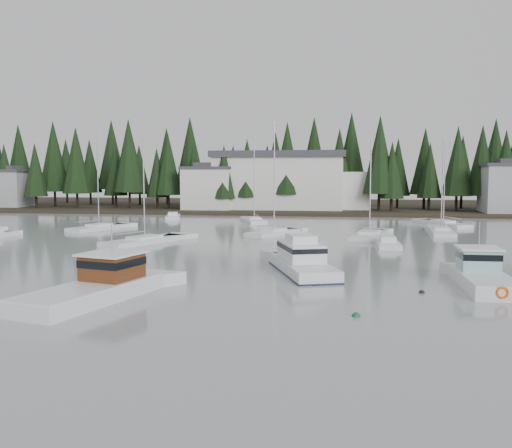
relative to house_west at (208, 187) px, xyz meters
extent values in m
plane|color=gray|center=(18.00, -79.00, -4.65)|extent=(260.00, 260.00, 0.00)
cube|color=black|center=(18.00, 18.00, -4.65)|extent=(240.00, 54.00, 1.00)
cube|color=silver|center=(0.00, 0.00, -0.40)|extent=(9.00, 7.00, 7.50)
cube|color=#38383D|center=(0.00, 0.00, 3.60)|extent=(9.54, 7.42, 0.50)
cube|color=#38383D|center=(0.00, 0.00, 4.20)|extent=(4.95, 3.85, 0.80)
cube|color=#999EA0|center=(-42.00, 2.00, -0.65)|extent=(8.00, 7.00, 7.00)
cube|color=#38383D|center=(-42.00, 2.00, 3.10)|extent=(8.48, 7.42, 0.50)
cube|color=#38383D|center=(-42.00, 2.00, 3.70)|extent=(4.40, 3.85, 0.80)
cube|color=silver|center=(13.00, 3.00, 0.85)|extent=(24.00, 10.00, 10.00)
cube|color=#38383D|center=(13.00, 3.00, 6.15)|extent=(25.00, 11.00, 1.20)
cube|color=silver|center=(25.00, 5.00, -0.65)|extent=(10.00, 8.00, 7.00)
cube|color=silver|center=(10.57, -74.26, -4.54)|extent=(5.89, 10.65, 1.46)
cube|color=silver|center=(10.57, -74.26, -3.76)|extent=(5.77, 10.43, 0.13)
cube|color=#48210E|center=(11.09, -72.30, -2.97)|extent=(3.46, 3.65, 1.57)
cube|color=white|center=(11.09, -72.30, -2.13)|extent=(3.89, 4.13, 0.13)
cube|color=black|center=(11.09, -72.30, -2.65)|extent=(3.54, 3.72, 0.45)
cylinder|color=#A5A8AD|center=(11.09, -72.30, -1.17)|extent=(0.08, 0.08, 1.80)
cube|color=black|center=(7.85, -73.53, -4.71)|extent=(2.24, 3.82, 0.62)
cube|color=silver|center=(22.00, -62.99, -4.52)|extent=(6.07, 10.39, 1.44)
cube|color=#0E1933|center=(22.00, -62.99, -4.63)|extent=(6.12, 10.45, 0.20)
cube|color=white|center=(21.84, -62.52, -3.12)|extent=(4.03, 5.70, 1.31)
cube|color=black|center=(21.84, -62.52, -2.80)|extent=(4.11, 5.76, 0.36)
cube|color=white|center=(21.84, -62.52, -2.17)|extent=(2.57, 3.03, 0.59)
cylinder|color=#A5A8AD|center=(21.84, -62.52, -1.45)|extent=(0.10, 0.10, 0.99)
cube|color=silver|center=(33.92, -66.90, -4.55)|extent=(2.97, 8.44, 1.37)
cube|color=silver|center=(33.92, -66.90, -3.81)|extent=(2.91, 8.27, 0.13)
cube|color=#92BFBD|center=(33.92, -65.22, -3.07)|extent=(2.42, 2.53, 1.48)
cube|color=white|center=(33.92, -65.22, -2.28)|extent=(2.72, 2.87, 0.13)
cube|color=black|center=(33.92, -65.22, -2.78)|extent=(2.48, 2.58, 0.42)
cylinder|color=#A5A8AD|center=(33.92, -65.22, -1.39)|extent=(0.08, 0.08, 1.69)
torus|color=#F2590C|center=(33.93, -71.12, -4.07)|extent=(0.74, 0.15, 0.74)
cube|color=silver|center=(4.35, -47.62, -4.68)|extent=(6.96, 10.72, 1.05)
cube|color=white|center=(4.35, -47.62, -4.03)|extent=(3.33, 4.08, 0.30)
cylinder|color=#A5A8AD|center=(4.35, -47.62, 1.84)|extent=(0.14, 0.14, 12.00)
cube|color=silver|center=(16.90, -37.68, -4.68)|extent=(6.39, 8.63, 1.05)
cube|color=white|center=(16.90, -37.68, -4.03)|extent=(3.00, 3.40, 0.30)
cylinder|color=#A5A8AD|center=(16.90, -37.68, 2.27)|extent=(0.14, 0.14, 12.84)
cube|color=silver|center=(36.91, -32.79, -4.68)|extent=(3.23, 10.57, 1.05)
cube|color=white|center=(36.91, -32.79, -4.03)|extent=(2.02, 3.65, 0.30)
cylinder|color=#A5A8AD|center=(36.91, -32.79, 1.27)|extent=(0.14, 0.14, 10.86)
cube|color=silver|center=(28.02, -38.76, -4.68)|extent=(5.01, 10.31, 1.05)
cube|color=white|center=(28.02, -38.76, -4.03)|extent=(2.74, 3.73, 0.30)
cylinder|color=#A5A8AD|center=(28.02, -38.76, 1.03)|extent=(0.14, 0.14, 10.38)
cube|color=silver|center=(38.95, -22.36, -4.68)|extent=(6.28, 10.49, 1.05)
cube|color=white|center=(38.95, -22.36, -4.03)|extent=(2.96, 3.91, 0.30)
cylinder|color=#A5A8AD|center=(38.95, -22.36, 1.18)|extent=(0.14, 0.14, 10.67)
cube|color=silver|center=(11.96, -21.17, -4.68)|extent=(5.01, 8.50, 1.05)
cube|color=white|center=(11.96, -21.17, -4.03)|extent=(2.55, 3.18, 0.30)
cylinder|color=#A5A8AD|center=(11.96, -21.17, 1.97)|extent=(0.14, 0.14, 12.26)
cube|color=silver|center=(-6.31, -35.04, -4.68)|extent=(5.81, 9.49, 1.05)
cube|color=white|center=(-6.31, -35.04, -4.03)|extent=(2.87, 3.58, 0.30)
cylinder|color=#A5A8AD|center=(-6.31, -35.04, 2.69)|extent=(0.14, 0.14, 13.68)
cube|color=silver|center=(29.45, -46.76, -4.60)|extent=(2.33, 6.15, 0.90)
cube|color=white|center=(29.45, -46.76, -3.90)|extent=(1.54, 1.99, 0.55)
cube|color=silver|center=(-2.06, -16.22, -4.60)|extent=(3.64, 6.31, 0.90)
cube|color=white|center=(-2.06, -16.22, -3.90)|extent=(1.93, 2.22, 0.55)
sphere|color=#145933|center=(25.62, -75.51, -4.65)|extent=(0.45, 0.45, 0.45)
sphere|color=black|center=(29.77, -69.08, -4.65)|extent=(0.37, 0.37, 0.37)
camera|label=1|loc=(24.79, -104.78, 2.75)|focal=40.00mm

